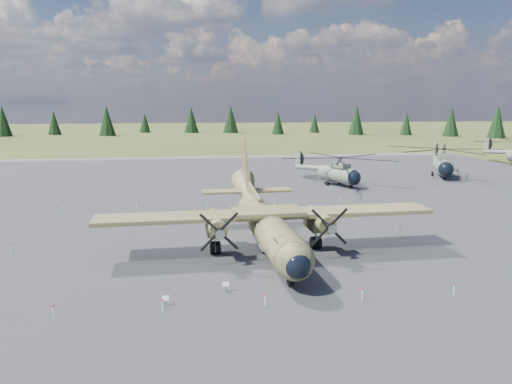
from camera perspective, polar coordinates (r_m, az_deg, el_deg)
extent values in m
plane|color=brown|center=(42.83, -4.56, -6.03)|extent=(500.00, 500.00, 0.00)
cube|color=slate|center=(52.49, -5.30, -2.99)|extent=(120.00, 120.00, 0.04)
cylinder|color=#3B4123|center=(39.54, 1.46, -4.18)|extent=(3.06, 16.76, 2.60)
sphere|color=#3B4123|center=(31.73, 4.47, -7.88)|extent=(2.62, 2.62, 2.55)
sphere|color=black|center=(31.27, 4.70, -8.24)|extent=(1.92, 1.92, 1.87)
cube|color=black|center=(32.90, 3.84, -5.94)|extent=(1.90, 1.54, 0.51)
cone|color=#3B4123|center=(49.87, -1.01, 0.00)|extent=(2.72, 6.44, 3.91)
cube|color=#989A9D|center=(40.70, 1.20, -5.31)|extent=(1.92, 5.61, 0.46)
cube|color=#393F21|center=(39.73, 1.34, -2.53)|extent=(26.98, 3.90, 0.32)
cube|color=#3B4123|center=(39.69, 1.34, -2.24)|extent=(5.66, 3.49, 0.32)
cylinder|color=#3B4123|center=(39.00, -4.62, -3.57)|extent=(1.52, 4.86, 1.39)
cube|color=#3B4123|center=(39.86, -4.71, -4.16)|extent=(1.48, 3.19, 0.74)
cone|color=gray|center=(36.09, -4.17, -4.71)|extent=(0.73, 0.85, 0.71)
cylinder|color=black|center=(40.28, -4.68, -6.33)|extent=(0.84, 1.04, 1.02)
cylinder|color=#3B4123|center=(40.59, 7.21, -3.07)|extent=(1.52, 4.86, 1.39)
cube|color=#3B4123|center=(41.42, 6.89, -3.65)|extent=(1.48, 3.19, 0.74)
cone|color=gray|center=(37.81, 8.55, -4.10)|extent=(0.73, 0.85, 0.71)
cylinder|color=black|center=(41.83, 6.84, -5.75)|extent=(0.84, 1.04, 1.02)
cube|color=#3B4123|center=(46.34, -0.34, -0.09)|extent=(0.45, 7.01, 1.56)
cube|color=#393F21|center=(50.31, -1.10, 0.14)|extent=(8.96, 2.29, 0.20)
cylinder|color=gray|center=(33.05, 3.96, -8.86)|extent=(0.13, 0.13, 0.83)
cylinder|color=black|center=(33.28, 3.95, -9.95)|extent=(0.35, 0.88, 0.87)
cylinder|color=slate|center=(72.82, 9.41, 1.96)|extent=(4.55, 6.74, 2.22)
sphere|color=black|center=(70.47, 11.10, 1.59)|extent=(2.68, 2.68, 2.04)
sphere|color=slate|center=(75.24, 7.82, 2.26)|extent=(2.68, 2.68, 2.04)
cube|color=slate|center=(72.37, 9.62, 3.03)|extent=(2.50, 3.20, 0.67)
cylinder|color=gray|center=(72.29, 9.64, 3.55)|extent=(0.42, 0.42, 0.89)
cylinder|color=slate|center=(77.77, 6.28, 2.79)|extent=(3.66, 7.25, 1.27)
cube|color=slate|center=(80.27, 4.84, 3.84)|extent=(0.67, 1.22, 2.13)
cylinder|color=black|center=(80.45, 5.02, 3.85)|extent=(0.95, 2.14, 2.31)
cylinder|color=black|center=(71.05, 10.78, 0.66)|extent=(0.47, 0.65, 0.60)
cylinder|color=black|center=(73.05, 8.12, 1.00)|extent=(0.52, 0.76, 0.71)
cylinder|color=gray|center=(72.98, 8.13, 1.36)|extent=(0.16, 0.16, 1.29)
cylinder|color=black|center=(74.58, 9.54, 1.15)|extent=(0.52, 0.76, 0.71)
cylinder|color=gray|center=(74.51, 9.55, 1.50)|extent=(0.16, 0.16, 1.29)
cylinder|color=slate|center=(85.36, 20.56, 2.79)|extent=(4.93, 7.60, 2.49)
sphere|color=black|center=(81.83, 20.88, 2.43)|extent=(2.97, 2.97, 2.30)
sphere|color=slate|center=(88.89, 20.26, 3.08)|extent=(2.97, 2.97, 2.30)
cube|color=slate|center=(84.79, 20.66, 3.82)|extent=(2.74, 3.59, 0.75)
cylinder|color=gray|center=(84.72, 20.69, 4.32)|extent=(0.46, 0.46, 1.00)
cylinder|color=slate|center=(92.54, 19.99, 3.57)|extent=(3.87, 8.25, 1.43)
cube|color=slate|center=(96.12, 19.77, 4.56)|extent=(0.71, 1.38, 2.39)
cylinder|color=black|center=(96.16, 19.98, 4.55)|extent=(0.99, 2.44, 2.59)
cylinder|color=black|center=(82.60, 20.76, 1.53)|extent=(0.51, 0.73, 0.68)
cylinder|color=black|center=(86.55, 19.51, 1.98)|extent=(0.57, 0.85, 0.80)
cylinder|color=gray|center=(86.48, 19.54, 2.32)|extent=(0.18, 0.18, 1.45)
cylinder|color=black|center=(86.91, 21.28, 1.90)|extent=(0.57, 0.85, 0.80)
cylinder|color=gray|center=(86.84, 21.30, 2.24)|extent=(0.18, 0.18, 1.45)
cylinder|color=slate|center=(110.15, 26.01, 4.15)|extent=(1.54, 8.72, 1.45)
cube|color=slate|center=(113.03, 24.85, 5.02)|extent=(0.34, 1.44, 2.44)
cylinder|color=black|center=(113.25, 25.00, 5.01)|extent=(0.27, 2.64, 2.64)
cube|color=gray|center=(30.85, -10.31, -12.25)|extent=(0.08, 0.08, 0.53)
cube|color=white|center=(30.71, -10.33, -11.85)|extent=(0.43, 0.20, 0.30)
cube|color=gray|center=(32.53, -3.47, -10.87)|extent=(0.09, 0.09, 0.55)
cube|color=white|center=(32.39, -3.47, -10.47)|extent=(0.46, 0.24, 0.31)
cylinder|color=white|center=(30.78, -22.15, -12.66)|extent=(0.07, 0.07, 0.80)
cylinder|color=red|center=(30.63, -22.20, -11.97)|extent=(0.12, 0.12, 0.10)
cylinder|color=white|center=(29.91, -10.64, -12.73)|extent=(0.07, 0.07, 0.80)
cylinder|color=red|center=(29.76, -10.67, -12.02)|extent=(0.12, 0.12, 0.10)
cylinder|color=white|center=(30.23, 1.07, -12.29)|extent=(0.07, 0.07, 0.80)
cylinder|color=red|center=(30.08, 1.07, -11.59)|extent=(0.12, 0.12, 0.10)
cylinder|color=white|center=(31.70, 12.05, -11.43)|extent=(0.07, 0.07, 0.80)
cylinder|color=red|center=(31.56, 12.08, -10.75)|extent=(0.12, 0.12, 0.10)
cylinder|color=white|center=(34.18, 21.68, -10.32)|extent=(0.07, 0.07, 0.80)
cylinder|color=red|center=(34.04, 21.73, -9.69)|extent=(0.12, 0.12, 0.10)
cylinder|color=white|center=(59.73, -21.15, -1.63)|extent=(0.07, 0.07, 0.80)
cylinder|color=red|center=(59.65, -21.18, -1.25)|extent=(0.12, 0.12, 0.10)
cylinder|color=white|center=(58.45, -13.49, -1.46)|extent=(0.07, 0.07, 0.80)
cylinder|color=red|center=(58.37, -13.50, -1.08)|extent=(0.12, 0.12, 0.10)
cylinder|color=white|center=(58.26, -5.63, -1.26)|extent=(0.07, 0.07, 0.80)
cylinder|color=red|center=(58.18, -5.64, -0.88)|extent=(0.12, 0.12, 0.10)
cylinder|color=white|center=(59.16, 2.13, -1.04)|extent=(0.07, 0.07, 0.80)
cylinder|color=red|center=(59.08, 2.14, -0.66)|extent=(0.12, 0.12, 0.10)
cylinder|color=white|center=(61.10, 9.53, -0.81)|extent=(0.07, 0.07, 0.80)
cylinder|color=red|center=(61.03, 9.54, -0.45)|extent=(0.12, 0.12, 0.10)
cylinder|color=white|center=(44.85, -26.22, -5.80)|extent=(0.07, 0.07, 0.80)
cylinder|color=red|center=(44.75, -26.26, -5.31)|extent=(0.12, 0.12, 0.10)
cylinder|color=white|center=(46.72, 16.12, -4.52)|extent=(0.07, 0.07, 0.80)
cylinder|color=red|center=(46.63, 16.15, -4.04)|extent=(0.12, 0.12, 0.10)
cone|color=black|center=(188.23, 25.85, 7.26)|extent=(6.09, 6.09, 10.87)
cone|color=black|center=(190.46, 21.42, 7.51)|extent=(5.76, 5.76, 10.28)
cone|color=black|center=(192.20, 16.80, 7.51)|extent=(4.70, 4.70, 8.40)
cone|color=black|center=(190.13, 11.41, 8.08)|extent=(6.03, 6.03, 10.77)
cone|color=black|center=(199.71, 6.70, 7.85)|extent=(4.24, 4.24, 7.58)
cone|color=black|center=(189.14, 2.52, 7.91)|extent=(4.76, 4.76, 8.50)
cone|color=black|center=(198.01, -2.93, 8.36)|extent=(6.09, 6.09, 10.88)
cone|color=black|center=(199.28, -7.41, 8.19)|extent=(5.66, 5.66, 10.10)
cone|color=black|center=(204.83, -12.60, 7.76)|extent=(4.37, 4.37, 7.80)
cone|color=black|center=(188.52, -16.69, 7.83)|extent=(6.03, 6.03, 10.77)
cone|color=black|center=(200.42, -22.09, 7.36)|extent=(4.95, 4.95, 8.83)
cone|color=black|center=(198.67, -26.97, 7.26)|extent=(6.01, 6.01, 10.74)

